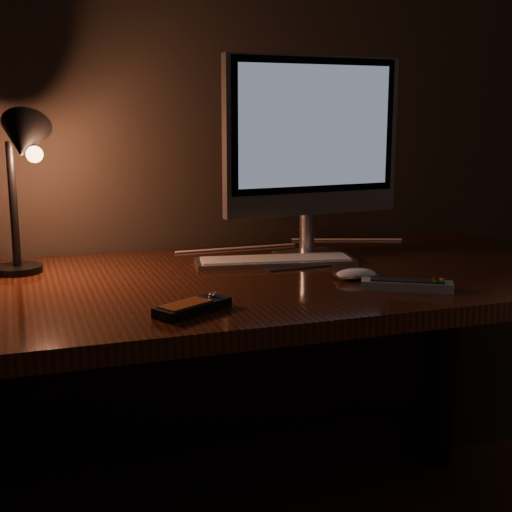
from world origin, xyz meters
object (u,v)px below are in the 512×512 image
object	(u,v)px
keyboard	(275,261)
media_remote	(193,307)
monitor	(313,140)
desk_lamp	(23,163)
tv_remote	(407,285)
mouse	(356,275)
desk	(238,322)

from	to	relation	value
keyboard	media_remote	bearing A→B (deg)	-120.44
monitor	desk_lamp	bearing A→B (deg)	173.58
monitor	tv_remote	xyz separation A→B (m)	(0.05, -0.38, -0.28)
mouse	tv_remote	distance (m)	0.13
monitor	mouse	distance (m)	0.39
mouse	media_remote	world-z (taller)	media_remote
tv_remote	desk_lamp	bearing A→B (deg)	-178.69
monitor	tv_remote	bearing A→B (deg)	-87.44
media_remote	desk_lamp	bearing A→B (deg)	93.95
media_remote	desk_lamp	size ratio (longest dim) A/B	0.43
media_remote	desk	bearing A→B (deg)	29.45
tv_remote	desk	bearing A→B (deg)	162.83
desk	mouse	bearing A→B (deg)	-38.64
mouse	desk_lamp	distance (m)	0.78
monitor	media_remote	xyz separation A→B (m)	(-0.41, -0.40, -0.28)
mouse	monitor	bearing A→B (deg)	97.49
desk	media_remote	xyz separation A→B (m)	(-0.19, -0.31, 0.14)
keyboard	mouse	bearing A→B (deg)	-52.89
monitor	keyboard	xyz separation A→B (m)	(-0.12, -0.05, -0.29)
tv_remote	desk_lamp	world-z (taller)	desk_lamp
desk	desk_lamp	bearing A→B (deg)	167.32
tv_remote	desk_lamp	xyz separation A→B (m)	(-0.74, 0.40, 0.24)
desk	keyboard	distance (m)	0.18
monitor	desk_lamp	xyz separation A→B (m)	(-0.69, 0.02, -0.04)
keyboard	desk_lamp	world-z (taller)	desk_lamp
desk	media_remote	size ratio (longest dim) A/B	9.95
keyboard	tv_remote	xyz separation A→B (m)	(0.17, -0.33, 0.00)
desk_lamp	mouse	bearing A→B (deg)	-36.24
keyboard	mouse	world-z (taller)	mouse
media_remote	monitor	bearing A→B (deg)	14.65
tv_remote	desk_lamp	size ratio (longest dim) A/B	0.50
keyboard	tv_remote	bearing A→B (deg)	-53.48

